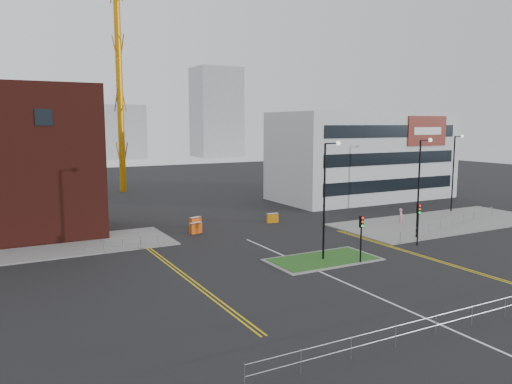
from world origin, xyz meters
The scene contains 26 objects.
ground centered at (0.00, 0.00, 0.00)m, with size 200.00×200.00×0.00m, color black.
pavement_right centered at (22.00, 14.00, 0.06)m, with size 24.00×10.00×0.12m, color slate.
island_kerb centered at (2.00, 8.00, 0.04)m, with size 8.60×4.60×0.08m, color slate.
grass_island centered at (2.00, 8.00, 0.06)m, with size 8.00×4.00×0.12m, color #21541C.
office_block centered at (26.01, 31.97, 6.00)m, with size 25.00×12.20×12.00m.
tower_crane centered at (3.21, 52.57, 26.70)m, with size 48.47×23.28×38.73m.
streetlamp_island centered at (2.22, 8.00, 5.41)m, with size 1.46×0.36×9.18m.
streetlamp_right_near centered at (14.22, 10.00, 5.41)m, with size 1.46×0.36×9.18m.
streetlamp_right_far centered at (28.22, 18.00, 5.41)m, with size 1.46×0.36×9.18m.
traffic_light_island centered at (4.00, 5.98, 2.57)m, with size 0.28×0.33×3.65m.
traffic_light_right centered at (12.00, 7.98, 2.57)m, with size 0.28×0.33×3.65m.
railing_front centered at (0.00, -6.00, 0.78)m, with size 24.05×0.05×1.10m.
railing_left centered at (-11.00, 18.00, 0.74)m, with size 6.05×0.05×1.10m.
railing_right centered at (20.50, 11.50, 0.78)m, with size 19.05×5.05×1.10m.
centre_line centered at (0.00, 2.00, 0.01)m, with size 0.15×30.00×0.01m, color silver.
yellow_left_a centered at (-9.00, 10.00, 0.01)m, with size 0.12×24.00×0.01m, color gold.
yellow_left_b centered at (-8.70, 10.00, 0.01)m, with size 0.12×24.00×0.01m, color gold.
yellow_right_a centered at (9.50, 6.00, 0.01)m, with size 0.12×20.00×0.01m, color gold.
yellow_right_b centered at (9.80, 6.00, 0.01)m, with size 0.12×20.00×0.01m, color gold.
skyline_b centered at (10.00, 130.00, 8.00)m, with size 24.00×12.00×16.00m, color gray.
skyline_c centered at (45.00, 125.00, 14.00)m, with size 14.00×12.00×28.00m, color gray.
skyline_d centered at (-8.00, 140.00, 6.00)m, with size 30.00×12.00×12.00m, color gray.
pedestrian centered at (17.20, 15.25, 0.87)m, with size 0.63×0.42×1.74m, color pink.
barrier_left centered at (-2.25, 24.00, 0.60)m, with size 1.38×0.92×1.11m.
barrier_mid centered at (-3.17, 21.57, 0.58)m, with size 1.34×0.77×1.07m.
barrier_right centered at (6.00, 22.62, 0.55)m, with size 1.26×0.59×1.02m.
Camera 1 is at (-20.40, -22.50, 10.47)m, focal length 35.00 mm.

